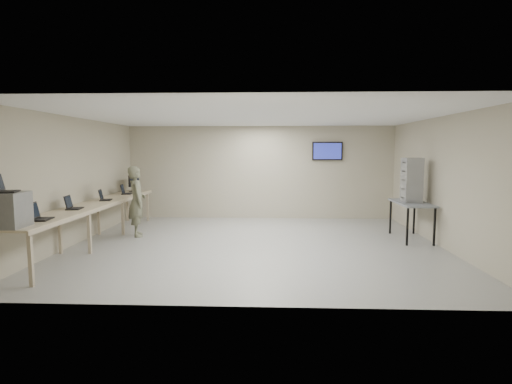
{
  "coord_description": "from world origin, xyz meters",
  "views": [
    {
      "loc": [
        0.37,
        -8.61,
        2.08
      ],
      "look_at": [
        0.0,
        0.2,
        1.15
      ],
      "focal_mm": 28.0,
      "sensor_mm": 36.0,
      "label": 1
    }
  ],
  "objects_px": {
    "equipment_box": "(9,210)",
    "soldier": "(137,201)",
    "side_table": "(412,205)",
    "workbench": "(94,207)"
  },
  "relations": [
    {
      "from": "equipment_box",
      "to": "soldier",
      "type": "xyz_separation_m",
      "value": [
        0.75,
        3.55,
        -0.32
      ]
    },
    {
      "from": "side_table",
      "to": "workbench",
      "type": "bearing_deg",
      "value": -174.4
    },
    {
      "from": "soldier",
      "to": "side_table",
      "type": "bearing_deg",
      "value": -113.64
    },
    {
      "from": "equipment_box",
      "to": "soldier",
      "type": "relative_size",
      "value": 0.32
    },
    {
      "from": "equipment_box",
      "to": "soldier",
      "type": "height_order",
      "value": "soldier"
    },
    {
      "from": "workbench",
      "to": "equipment_box",
      "type": "xyz_separation_m",
      "value": [
        -0.06,
        -2.75,
        0.34
      ]
    },
    {
      "from": "workbench",
      "to": "soldier",
      "type": "bearing_deg",
      "value": 49.31
    },
    {
      "from": "workbench",
      "to": "equipment_box",
      "type": "bearing_deg",
      "value": -91.31
    },
    {
      "from": "workbench",
      "to": "side_table",
      "type": "height_order",
      "value": "workbench"
    },
    {
      "from": "equipment_box",
      "to": "side_table",
      "type": "bearing_deg",
      "value": 22.65
    }
  ]
}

